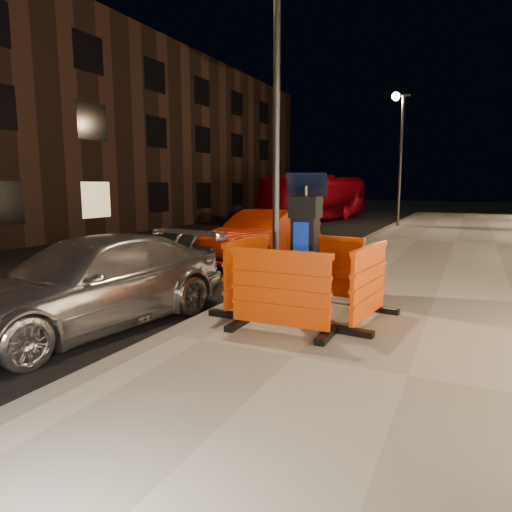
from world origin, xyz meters
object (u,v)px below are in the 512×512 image
at_px(barrier_front, 280,292).
at_px(bus_doubledecker, 316,221).
at_px(barrier_bldgside, 369,284).
at_px(car_silver, 93,327).
at_px(barrier_back, 323,268).
at_px(barrier_kerbside, 247,273).
at_px(parking_kiosk, 305,250).
at_px(car_red, 264,261).

distance_m(barrier_front, bus_doubledecker, 21.37).
bearing_deg(barrier_bldgside, car_silver, 117.85).
height_order(barrier_back, car_silver, barrier_back).
height_order(barrier_kerbside, barrier_bldgside, same).
relative_size(barrier_front, car_silver, 0.31).
distance_m(barrier_kerbside, barrier_bldgside, 1.90).
bearing_deg(barrier_kerbside, bus_doubledecker, 17.16).
distance_m(barrier_kerbside, bus_doubledecker, 20.20).
relative_size(barrier_back, car_silver, 0.31).
distance_m(barrier_back, barrier_kerbside, 1.34).
relative_size(parking_kiosk, car_silver, 0.44).
relative_size(car_red, bus_doubledecker, 0.45).
relative_size(parking_kiosk, barrier_kerbside, 1.40).
bearing_deg(car_silver, parking_kiosk, 36.92).
xyz_separation_m(barrier_kerbside, car_red, (-1.94, 4.93, -0.70)).
height_order(barrier_kerbside, car_silver, barrier_kerbside).
bearing_deg(bus_doubledecker, car_red, -68.66).
bearing_deg(car_red, barrier_front, -57.40).
height_order(barrier_kerbside, car_red, barrier_kerbside).
height_order(car_red, bus_doubledecker, bus_doubledecker).
bearing_deg(barrier_back, parking_kiosk, -82.68).
xyz_separation_m(barrier_front, bus_doubledecker, (-6.12, 20.46, -0.70)).
distance_m(barrier_front, car_silver, 2.92).
distance_m(barrier_bldgside, bus_doubledecker, 20.76).
xyz_separation_m(car_silver, bus_doubledecker, (-3.34, 20.98, 0.00)).
bearing_deg(barrier_kerbside, barrier_back, -42.68).
height_order(car_silver, bus_doubledecker, bus_doubledecker).
height_order(barrier_bldgside, car_silver, barrier_bldgside).
xyz_separation_m(parking_kiosk, barrier_back, (0.00, 0.95, -0.44)).
xyz_separation_m(parking_kiosk, barrier_kerbside, (-0.95, 0.00, -0.44)).
distance_m(car_red, bus_doubledecker, 14.93).
relative_size(parking_kiosk, barrier_back, 1.40).
bearing_deg(parking_kiosk, car_red, 124.74).
height_order(parking_kiosk, barrier_front, parking_kiosk).
relative_size(car_silver, car_red, 1.06).
distance_m(barrier_back, barrier_bldgside, 1.34).
distance_m(parking_kiosk, barrier_bldgside, 1.05).
relative_size(barrier_kerbside, car_red, 0.33).
relative_size(car_silver, bus_doubledecker, 0.48).
bearing_deg(barrier_front, bus_doubledecker, 105.97).
xyz_separation_m(barrier_bldgside, car_red, (-3.84, 4.93, -0.70)).
relative_size(barrier_back, car_red, 0.33).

